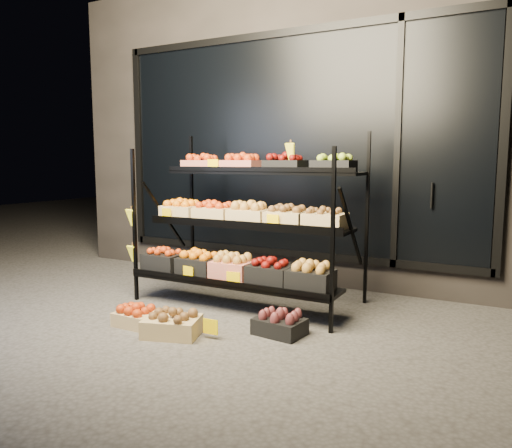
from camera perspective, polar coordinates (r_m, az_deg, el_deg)
The scene contains 8 objects.
ground at distance 4.46m, azimuth -4.98°, elevation -10.87°, with size 24.00×24.00×0.00m, color #514F4C.
building at distance 6.57m, azimuth 7.51°, elevation 10.37°, with size 6.00×2.08×3.50m.
display_rack at distance 4.80m, azimuth -1.30°, elevation 0.07°, with size 2.18×1.02×1.67m.
tag_floor_a at distance 4.27m, azimuth -10.61°, elevation -10.99°, with size 0.13×0.01×0.12m, color #F2C700.
tag_floor_b at distance 4.00m, azimuth -5.22°, elevation -12.15°, with size 0.13×0.01×0.12m, color #F2C700.
floor_crate_left at distance 4.40m, azimuth -13.56°, elevation -10.18°, with size 0.35×0.26×0.18m.
floor_crate_midright at distance 4.10m, azimuth -9.59°, elevation -11.15°, with size 0.50×0.43×0.21m.
floor_crate_right at distance 4.08m, azimuth 2.73°, elevation -11.28°, with size 0.42×0.33×0.20m.
Camera 1 is at (2.34, -3.54, 1.39)m, focal length 35.00 mm.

